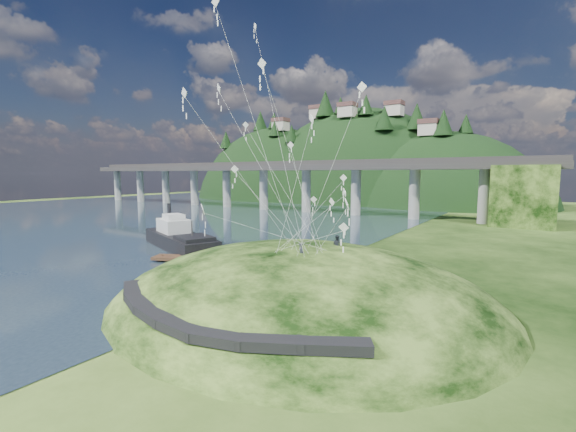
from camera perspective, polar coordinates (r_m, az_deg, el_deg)
The scene contains 10 objects.
ground at distance 38.13m, azimuth -10.23°, elevation -10.99°, with size 320.00×320.00×0.00m, color black.
water at distance 112.93m, azimuth -26.35°, elevation -0.07°, with size 240.00×240.00×0.00m, color #32495B.
grass_hill at distance 35.46m, azimuth 1.88°, elevation -14.80°, with size 36.00×32.00×13.00m.
footpath at distance 25.95m, azimuth -13.37°, elevation -14.60°, with size 22.29×5.84×0.83m.
bridge at distance 109.30m, azimuth 5.26°, elevation 5.47°, with size 160.00×11.00×15.00m.
far_ridge at distance 164.64m, azimuth 8.55°, elevation -0.28°, with size 153.00×70.00×94.50m.
work_barge at distance 60.36m, azimuth -15.83°, elevation -3.10°, with size 19.29×11.70×6.56m.
wooden_dock at distance 49.89m, azimuth -11.48°, elevation -6.31°, with size 14.81×8.01×1.08m.
kite_flyers at distance 33.99m, azimuth 6.19°, elevation -3.06°, with size 1.66×5.67×1.84m.
kite_swarm at distance 33.97m, azimuth -1.20°, elevation 10.65°, with size 17.37×17.45×21.53m.
Camera 1 is at (25.31, -26.19, 11.28)m, focal length 24.00 mm.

